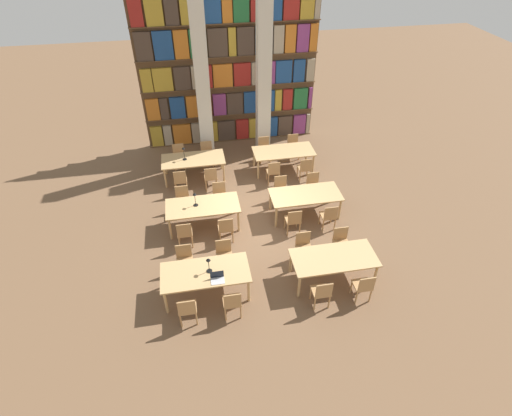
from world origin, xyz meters
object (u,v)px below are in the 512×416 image
reading_table_1 (334,259)px  chair_8 (185,233)px  chair_3 (224,254)px  chair_14 (329,216)px  chair_1 (185,260)px  chair_4 (322,292)px  chair_19 (207,153)px  chair_12 (293,220)px  reading_table_2 (203,207)px  chair_10 (226,228)px  desk_lamp_2 (184,151)px  reading_table_5 (284,153)px  chair_6 (363,286)px  pillar_left (202,78)px  chair_15 (313,185)px  chair_16 (180,180)px  chair_9 (183,199)px  chair_23 (293,145)px  chair_5 (304,247)px  chair_0 (187,309)px  reading_table_3 (305,196)px  reading_table_0 (205,274)px  chair_13 (281,189)px  desk_lamp_1 (195,197)px  chair_21 (264,148)px  chair_2 (232,302)px  chair_7 (341,242)px  chair_18 (211,177)px  chair_22 (305,168)px  chair_20 (273,171)px  laptop (217,279)px  chair_17 (179,156)px  pillar_center (264,74)px  chair_11 (220,195)px

reading_table_1 → chair_8: bearing=152.5°
chair_3 → chair_14: bearing=-162.2°
chair_1 → chair_4: size_ratio=1.00×
chair_19 → chair_12: bearing=117.0°
reading_table_2 → chair_10: chair_10 is taller
desk_lamp_2 → reading_table_5: 3.46m
chair_4 → reading_table_2: (-2.53, 3.47, 0.21)m
chair_1 → chair_6: same height
pillar_left → chair_4: size_ratio=6.72×
chair_15 → chair_16: 4.34m
chair_9 → chair_23: (4.18, 2.59, 0.00)m
chair_5 → desk_lamp_2: size_ratio=1.86×
chair_0 → chair_23: (4.22, 6.76, 0.00)m
reading_table_3 → chair_16: 4.14m
pillar_left → reading_table_0: 7.08m
reading_table_1 → chair_9: 5.04m
chair_1 → chair_13: size_ratio=1.00×
desk_lamp_1 → chair_15: desk_lamp_1 is taller
reading_table_0 → chair_21: size_ratio=2.38×
chair_9 → chair_12: same height
chair_2 → chair_3: bearing=90.0°
reading_table_1 → chair_7: chair_7 is taller
chair_6 → chair_14: 2.68m
chair_18 → chair_22: same height
chair_6 → chair_20: 5.38m
desk_lamp_1 → chair_20: desk_lamp_1 is taller
pillar_left → laptop: bearing=-92.7°
chair_13 → chair_17: bearing=-39.9°
reading_table_3 → chair_3: bearing=-146.0°
desk_lamp_2 → chair_7: bearing=-48.7°
chair_5 → chair_17: size_ratio=1.00×
chair_19 → chair_15: bearing=140.7°
chair_8 → chair_13: 3.48m
chair_9 → chair_14: same height
pillar_center → reading_table_5: (0.45, -1.48, -2.30)m
chair_14 → chair_23: bearing=90.0°
pillar_center → reading_table_2: pillar_center is taller
chair_3 → chair_4: bearing=142.1°
chair_1 → reading_table_5: chair_1 is taller
chair_18 → chair_20: same height
reading_table_2 → chair_8: bearing=-126.4°
chair_2 → chair_4: (2.12, -0.08, 0.00)m
pillar_center → chair_10: (-2.01, -4.85, -2.51)m
reading_table_0 → chair_5: (2.66, 0.70, -0.21)m
chair_10 → chair_11: bearing=90.0°
pillar_center → chair_15: pillar_center is taller
reading_table_1 → chair_20: bearing=97.3°
chair_11 → pillar_center: bearing=-121.5°
desk_lamp_1 → chair_19: bearing=80.3°
chair_8 → pillar_left: bearing=77.9°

